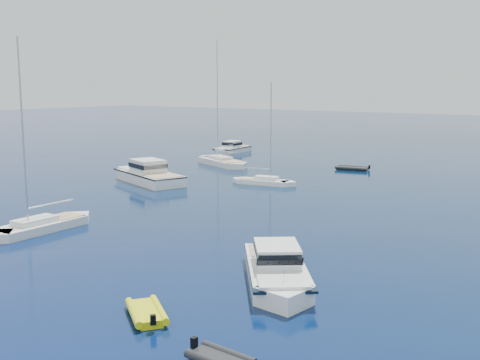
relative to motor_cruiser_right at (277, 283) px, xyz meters
The scene contains 9 objects.
ground 13.22m from the motor_cruiser_right, 143.43° to the right, with size 400.00×400.00×0.00m, color #08134D.
motor_cruiser_right is the anchor object (origin of this frame).
motor_cruiser_centre 35.68m from the motor_cruiser_right, 145.38° to the left, with size 3.78×12.36×3.24m, color white, non-canonical shape.
motor_cruiser_horizon 61.91m from the motor_cruiser_right, 128.33° to the left, with size 2.78×9.07×2.38m, color silver, non-canonical shape.
sailboat_fore 20.32m from the motor_cruiser_right, behind, with size 2.56×9.85×14.48m, color silver, non-canonical shape.
sailboat_centre 31.95m from the motor_cruiser_right, 124.24° to the left, with size 2.01×7.73×11.37m, color white, non-canonical shape.
sailboat_far_l 47.59m from the motor_cruiser_right, 130.58° to the left, with size 3.03×11.64×17.12m, color silver, non-canonical shape.
tender_yellow 7.97m from the motor_cruiser_right, 107.65° to the right, with size 1.85×3.31×0.95m, color #CED40C, non-canonical shape.
tender_grey_far 44.53m from the motor_cruiser_right, 109.29° to the left, with size 2.29×4.28×0.95m, color black, non-canonical shape.
Camera 1 is at (26.66, -18.35, 10.65)m, focal length 43.98 mm.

